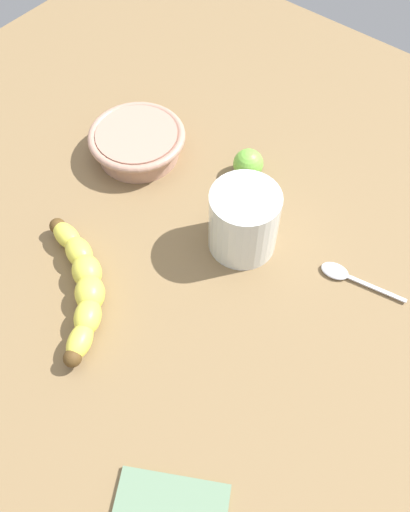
{
  "coord_description": "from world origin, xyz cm",
  "views": [
    {
      "loc": [
        25.44,
        -26.72,
        62.65
      ],
      "look_at": [
        1.19,
        3.43,
        5.0
      ],
      "focal_mm": 38.5,
      "sensor_mm": 36.0,
      "label": 1
    }
  ],
  "objects": [
    {
      "name": "lime_fruit",
      "position": [
        -3.85,
        19.52,
        5.17
      ],
      "size": [
        4.34,
        4.34,
        4.34
      ],
      "primitive_type": "sphere",
      "color": "#75C142",
      "rests_on": "wooden_tabletop"
    },
    {
      "name": "banana",
      "position": [
        -8.14,
        -9.16,
        4.83
      ],
      "size": [
        17.61,
        14.2,
        3.66
      ],
      "rotation": [
        0.0,
        0.0,
        2.48
      ],
      "color": "#E5DB49",
      "rests_on": "wooden_tabletop"
    },
    {
      "name": "smoothie_glass",
      "position": [
        2.79,
        9.23,
        7.52
      ],
      "size": [
        8.92,
        8.92,
        9.39
      ],
      "color": "silver",
      "rests_on": "wooden_tabletop"
    },
    {
      "name": "teaspoon",
      "position": [
        15.56,
        13.01,
        3.4
      ],
      "size": [
        11.28,
        3.47,
        0.8
      ],
      "rotation": [
        0.0,
        0.0,
        3.32
      ],
      "color": "silver",
      "rests_on": "wooden_tabletop"
    },
    {
      "name": "ceramic_bowl",
      "position": [
        -18.9,
        12.64,
        5.53
      ],
      "size": [
        14.15,
        14.15,
        4.2
      ],
      "color": "tan",
      "rests_on": "wooden_tabletop"
    },
    {
      "name": "wooden_tabletop",
      "position": [
        0.0,
        0.0,
        1.5
      ],
      "size": [
        120.0,
        120.0,
        3.0
      ],
      "primitive_type": "cube",
      "color": "olive",
      "rests_on": "ground"
    }
  ]
}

